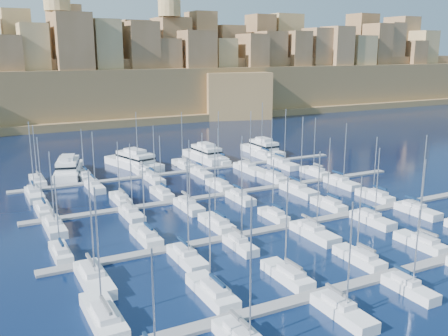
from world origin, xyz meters
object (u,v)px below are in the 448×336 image
sailboat_0 (103,316)px  motor_yacht_a (68,168)px  sailboat_2 (287,275)px  sailboat_4 (421,243)px  motor_yacht_c (205,154)px  motor_yacht_d (263,149)px  motor_yacht_b (134,161)px

sailboat_0 → motor_yacht_a: bearing=82.3°
sailboat_2 → sailboat_4: (24.52, -0.15, -0.00)m
motor_yacht_c → motor_yacht_d: same height
sailboat_0 → sailboat_4: bearing=-1.0°
motor_yacht_d → sailboat_0: bearing=-132.7°
sailboat_4 → motor_yacht_b: (-22.47, 71.48, 0.99)m
motor_yacht_b → motor_yacht_c: (19.76, -0.89, 0.00)m
motor_yacht_d → motor_yacht_b: bearing=178.2°
sailboat_2 → motor_yacht_c: 73.75m
sailboat_2 → motor_yacht_b: size_ratio=0.71×
sailboat_2 → sailboat_4: sailboat_2 is taller
motor_yacht_a → sailboat_4: bearing=-61.2°
sailboat_0 → sailboat_2: 24.01m
sailboat_0 → motor_yacht_d: 94.40m
sailboat_2 → motor_yacht_a: size_ratio=0.75×
sailboat_0 → sailboat_4: size_ratio=1.13×
sailboat_0 → sailboat_4: 48.52m
motor_yacht_a → motor_yacht_c: size_ratio=1.08×
motor_yacht_a → motor_yacht_b: bearing=1.7°
motor_yacht_b → motor_yacht_c: size_ratio=1.14×
sailboat_4 → motor_yacht_a: bearing=118.8°
sailboat_2 → motor_yacht_d: size_ratio=0.85×
sailboat_0 → motor_yacht_d: sailboat_0 is taller
sailboat_2 → motor_yacht_d: 80.74m
sailboat_2 → sailboat_4: bearing=-0.3°
sailboat_0 → motor_yacht_b: size_ratio=0.79×
sailboat_4 → motor_yacht_c: 70.65m
sailboat_0 → sailboat_2: bearing=-1.7°
sailboat_0 → motor_yacht_b: (26.04, 70.61, 0.96)m
motor_yacht_c → motor_yacht_d: size_ratio=1.05×
sailboat_0 → motor_yacht_a: 70.77m
sailboat_0 → motor_yacht_b: sailboat_0 is taller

